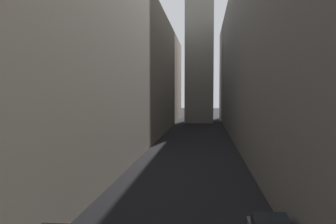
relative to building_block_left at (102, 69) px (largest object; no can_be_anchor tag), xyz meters
name	(u,v)px	position (x,y,z in m)	size (l,w,h in m)	color
ground_plane	(194,145)	(13.21, -2.00, -10.48)	(264.00, 264.00, 0.00)	black
building_block_left	(102,69)	(0.00, 0.00, 0.00)	(15.41, 108.00, 20.95)	gray
building_block_right	(279,57)	(24.73, 0.00, 1.43)	(12.04, 108.00, 23.81)	slate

